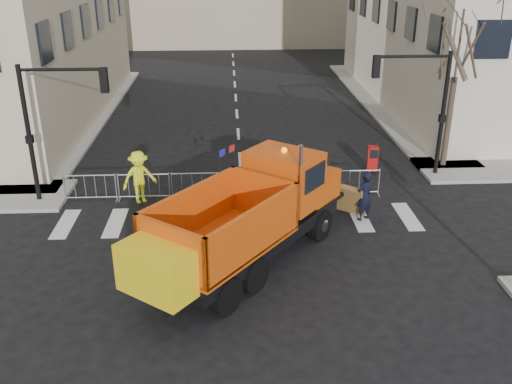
{
  "coord_description": "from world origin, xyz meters",
  "views": [
    {
      "loc": [
        -0.5,
        -13.35,
        9.27
      ],
      "look_at": [
        0.29,
        2.5,
        2.41
      ],
      "focal_mm": 40.0,
      "sensor_mm": 36.0,
      "label": 1
    }
  ],
  "objects_px": {
    "cop_b": "(304,181)",
    "cop_c": "(295,203)",
    "worker": "(139,177)",
    "newspaper_box": "(372,158)",
    "cop_a": "(365,196)",
    "plow_truck": "(246,217)"
  },
  "relations": [
    {
      "from": "cop_b",
      "to": "cop_c",
      "type": "distance_m",
      "value": 2.15
    },
    {
      "from": "cop_b",
      "to": "worker",
      "type": "bearing_deg",
      "value": -12.52
    },
    {
      "from": "cop_b",
      "to": "worker",
      "type": "distance_m",
      "value": 6.35
    },
    {
      "from": "cop_c",
      "to": "newspaper_box",
      "type": "xyz_separation_m",
      "value": [
        4.0,
        4.99,
        -0.21
      ]
    },
    {
      "from": "cop_c",
      "to": "cop_b",
      "type": "bearing_deg",
      "value": -158.4
    },
    {
      "from": "cop_a",
      "to": "worker",
      "type": "bearing_deg",
      "value": -45.61
    },
    {
      "from": "cop_a",
      "to": "worker",
      "type": "xyz_separation_m",
      "value": [
        -8.32,
        1.67,
        0.24
      ]
    },
    {
      "from": "worker",
      "to": "newspaper_box",
      "type": "bearing_deg",
      "value": -10.89
    },
    {
      "from": "plow_truck",
      "to": "cop_a",
      "type": "xyz_separation_m",
      "value": [
        4.41,
        3.04,
        -0.75
      ]
    },
    {
      "from": "plow_truck",
      "to": "cop_b",
      "type": "distance_m",
      "value": 5.36
    },
    {
      "from": "cop_c",
      "to": "newspaper_box",
      "type": "height_order",
      "value": "cop_c"
    },
    {
      "from": "newspaper_box",
      "to": "cop_a",
      "type": "bearing_deg",
      "value": -98.14
    },
    {
      "from": "cop_b",
      "to": "newspaper_box",
      "type": "xyz_separation_m",
      "value": [
        3.39,
        2.93,
        -0.18
      ]
    },
    {
      "from": "plow_truck",
      "to": "cop_c",
      "type": "relative_size",
      "value": 5.12
    },
    {
      "from": "worker",
      "to": "newspaper_box",
      "type": "relative_size",
      "value": 1.88
    },
    {
      "from": "cop_a",
      "to": "cop_b",
      "type": "xyz_separation_m",
      "value": [
        -1.98,
        1.68,
        -0.06
      ]
    },
    {
      "from": "plow_truck",
      "to": "cop_b",
      "type": "relative_size",
      "value": 5.33
    },
    {
      "from": "plow_truck",
      "to": "newspaper_box",
      "type": "xyz_separation_m",
      "value": [
        5.82,
        7.64,
        -0.99
      ]
    },
    {
      "from": "cop_b",
      "to": "cop_c",
      "type": "height_order",
      "value": "cop_c"
    },
    {
      "from": "cop_b",
      "to": "cop_c",
      "type": "relative_size",
      "value": 0.96
    },
    {
      "from": "worker",
      "to": "newspaper_box",
      "type": "distance_m",
      "value": 10.18
    },
    {
      "from": "cop_a",
      "to": "cop_c",
      "type": "height_order",
      "value": "cop_a"
    }
  ]
}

